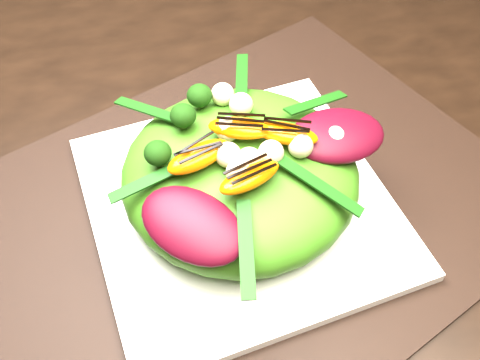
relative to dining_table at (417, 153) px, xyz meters
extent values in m
cube|color=black|center=(0.00, 0.00, 0.00)|extent=(1.60, 0.90, 0.75)
cube|color=black|center=(-0.21, -0.04, 0.02)|extent=(0.63, 0.56, 0.00)
cube|color=white|center=(-0.21, -0.04, 0.03)|extent=(0.30, 0.30, 0.01)
cylinder|color=silver|center=(-0.21, -0.04, 0.04)|extent=(0.30, 0.30, 0.02)
ellipsoid|color=#3D7816|center=(-0.21, -0.04, 0.08)|extent=(0.24, 0.24, 0.07)
ellipsoid|color=#3E0612|center=(-0.13, -0.05, 0.11)|extent=(0.09, 0.06, 0.02)
ellipsoid|color=#D85C03|center=(-0.21, -0.02, 0.12)|extent=(0.06, 0.03, 0.01)
sphere|color=#0A370A|center=(-0.28, -0.01, 0.12)|extent=(0.04, 0.04, 0.03)
sphere|color=beige|center=(-0.17, -0.08, 0.12)|extent=(0.03, 0.03, 0.02)
cube|color=black|center=(-0.21, -0.02, 0.13)|extent=(0.05, 0.00, 0.00)
camera|label=1|loc=(-0.29, -0.35, 0.46)|focal=42.00mm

